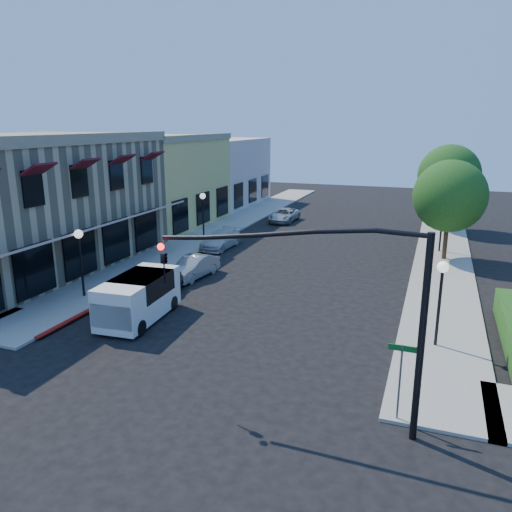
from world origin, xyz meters
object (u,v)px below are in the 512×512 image
(lamppost_left_near, at_px, (80,246))
(parked_car_c, at_px, (221,240))
(street_tree_b, at_px, (449,175))
(street_name_sign, at_px, (401,370))
(parked_car_d, at_px, (284,215))
(street_tree_a, at_px, (450,196))
(parked_car_a, at_px, (155,286))
(lamppost_right_far, at_px, (443,213))
(white_van, at_px, (138,296))
(parked_car_b, at_px, (193,267))
(signal_mast_arm, at_px, (344,294))
(lamppost_right_near, at_px, (441,282))
(lamppost_left_far, at_px, (203,204))

(lamppost_left_near, relative_size, parked_car_c, 0.85)
(street_tree_b, height_order, street_name_sign, street_tree_b)
(parked_car_c, relative_size, parked_car_d, 0.98)
(street_tree_b, height_order, parked_car_d, street_tree_b)
(street_tree_a, bearing_deg, parked_car_a, -137.13)
(lamppost_right_far, bearing_deg, parked_car_c, -164.78)
(parked_car_c, bearing_deg, white_van, -78.64)
(parked_car_c, bearing_deg, lamppost_left_near, -97.89)
(lamppost_left_near, distance_m, lamppost_right_far, 23.35)
(parked_car_b, bearing_deg, parked_car_d, 97.15)
(street_tree_a, relative_size, white_van, 1.38)
(street_name_sign, xyz_separation_m, parked_car_a, (-12.51, 6.98, -1.04))
(signal_mast_arm, xyz_separation_m, lamppost_right_far, (2.64, 22.50, -1.35))
(street_tree_a, relative_size, street_name_sign, 2.59)
(street_tree_b, xyz_separation_m, lamppost_left_near, (-17.30, -24.00, -1.81))
(signal_mast_arm, distance_m, lamppost_right_far, 22.70)
(street_name_sign, height_order, parked_car_d, street_name_sign)
(parked_car_b, relative_size, parked_car_c, 0.92)
(street_name_sign, relative_size, lamppost_right_near, 0.70)
(lamppost_left_far, bearing_deg, parked_car_d, 67.56)
(parked_car_b, bearing_deg, lamppost_right_near, -13.45)
(lamppost_right_far, height_order, white_van, lamppost_right_far)
(street_tree_a, bearing_deg, signal_mast_arm, -98.17)
(lamppost_left_far, bearing_deg, lamppost_right_far, 6.71)
(street_tree_b, xyz_separation_m, street_name_sign, (-1.30, -29.80, -2.85))
(parked_car_a, bearing_deg, parked_car_b, 85.62)
(street_name_sign, bearing_deg, lamppost_right_near, 80.22)
(street_tree_b, xyz_separation_m, parked_car_a, (-13.81, -22.82, -3.89))
(parked_car_b, height_order, parked_car_d, parked_car_b)
(street_tree_b, bearing_deg, lamppost_left_near, -125.79)
(lamppost_left_far, xyz_separation_m, parked_car_b, (3.70, -9.00, -2.10))
(parked_car_a, bearing_deg, parked_car_c, 95.03)
(signal_mast_arm, bearing_deg, lamppost_right_far, 83.30)
(lamppost_left_far, distance_m, lamppost_right_near, 22.02)
(street_name_sign, xyz_separation_m, lamppost_right_far, (1.00, 21.80, 1.04))
(signal_mast_arm, relative_size, parked_car_c, 1.92)
(parked_car_c, bearing_deg, lamppost_left_far, 141.96)
(lamppost_left_near, xyz_separation_m, lamppost_left_far, (0.00, 14.00, 0.00))
(street_tree_a, height_order, white_van, street_tree_a)
(parked_car_a, bearing_deg, lamppost_left_near, -162.53)
(lamppost_right_far, bearing_deg, parked_car_b, -140.41)
(street_tree_a, distance_m, parked_car_b, 16.69)
(lamppost_left_far, height_order, parked_car_d, lamppost_left_far)
(lamppost_left_far, relative_size, parked_car_d, 0.84)
(street_tree_a, height_order, signal_mast_arm, street_tree_a)
(parked_car_a, relative_size, parked_car_c, 0.92)
(street_tree_b, bearing_deg, lamppost_right_far, -92.15)
(lamppost_right_far, relative_size, white_van, 0.76)
(white_van, distance_m, parked_car_b, 6.64)
(signal_mast_arm, xyz_separation_m, street_name_sign, (1.64, 0.70, -2.39))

